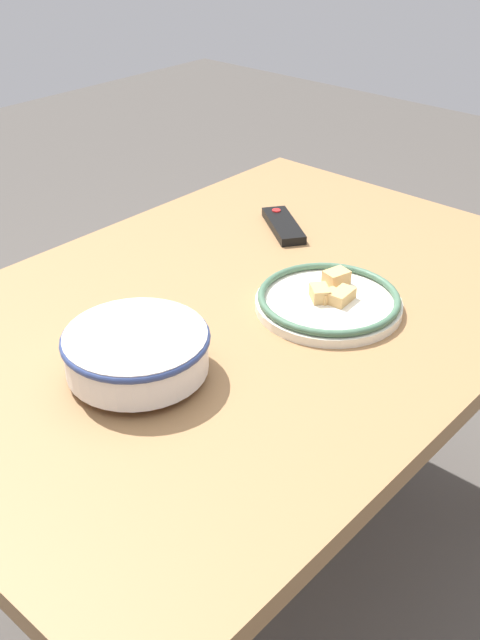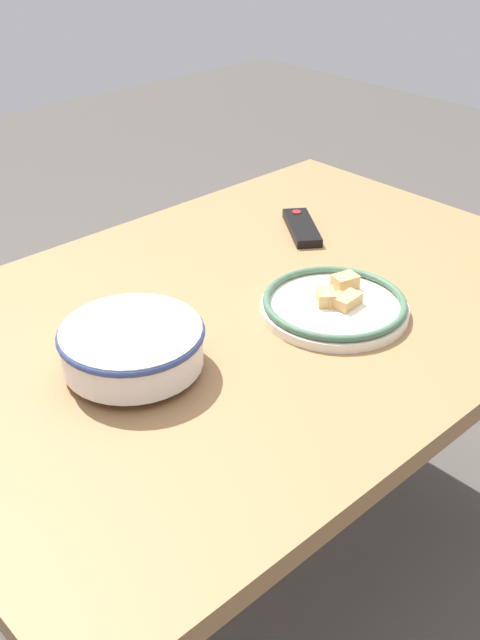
# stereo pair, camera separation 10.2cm
# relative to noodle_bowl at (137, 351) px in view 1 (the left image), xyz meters

# --- Properties ---
(ground_plane) EXTENTS (8.00, 8.00, 0.00)m
(ground_plane) POSITION_rel_noodle_bowl_xyz_m (0.30, 0.03, -0.82)
(ground_plane) COLOR #4C4742
(dining_table) EXTENTS (1.40, 0.96, 0.77)m
(dining_table) POSITION_rel_noodle_bowl_xyz_m (0.30, 0.03, -0.13)
(dining_table) COLOR olive
(dining_table) RESTS_ON ground_plane
(noodle_bowl) EXTENTS (0.25, 0.25, 0.08)m
(noodle_bowl) POSITION_rel_noodle_bowl_xyz_m (0.00, 0.00, 0.00)
(noodle_bowl) COLOR silver
(noodle_bowl) RESTS_ON dining_table
(food_plate) EXTENTS (0.28, 0.28, 0.05)m
(food_plate) POSITION_rel_noodle_bowl_xyz_m (0.39, -0.11, -0.03)
(food_plate) COLOR silver
(food_plate) RESTS_ON dining_table
(tv_remote) EXTENTS (0.15, 0.18, 0.02)m
(tv_remote) POSITION_rel_noodle_bowl_xyz_m (0.62, 0.19, -0.04)
(tv_remote) COLOR black
(tv_remote) RESTS_ON dining_table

